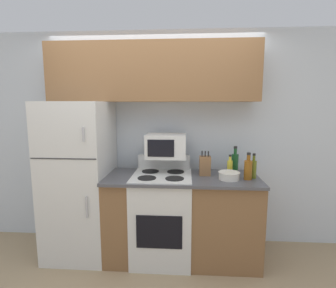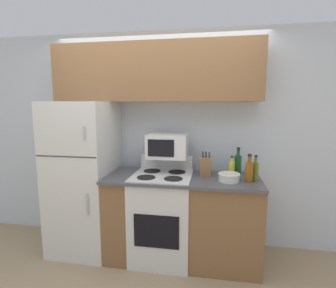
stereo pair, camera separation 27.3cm
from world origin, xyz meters
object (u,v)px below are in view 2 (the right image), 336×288
at_px(refrigerator, 84,177).
at_px(bottle_olive_oil, 255,171).
at_px(bottle_wine_green, 238,164).
at_px(bottle_whiskey, 249,171).
at_px(stove, 162,215).
at_px(bowl, 229,177).
at_px(knife_block, 206,166).
at_px(microwave, 168,146).
at_px(bottle_cooking_spray, 232,168).

height_order(refrigerator, bottle_olive_oil, refrigerator).
distance_m(refrigerator, bottle_wine_green, 1.76).
xyz_separation_m(refrigerator, bottle_whiskey, (1.82, -0.14, 0.18)).
relative_size(bottle_wine_green, bottle_olive_oil, 1.15).
xyz_separation_m(refrigerator, bottle_wine_green, (1.74, 0.13, 0.19)).
height_order(stove, bowl, stove).
height_order(stove, knife_block, knife_block).
distance_m(bowl, bottle_olive_oil, 0.28).
distance_m(refrigerator, knife_block, 1.41).
bearing_deg(microwave, bowl, -18.87).
height_order(bowl, bottle_whiskey, bottle_whiskey).
relative_size(knife_block, bottle_cooking_spray, 1.22).
height_order(refrigerator, bowl, refrigerator).
relative_size(bottle_olive_oil, bottle_whiskey, 0.93).
distance_m(bottle_cooking_spray, bottle_wine_green, 0.12).
distance_m(microwave, bowl, 0.75).
bearing_deg(refrigerator, bottle_olive_oil, -2.35).
bearing_deg(bottle_wine_green, stove, -166.56).
height_order(knife_block, bottle_wine_green, bottle_wine_green).
height_order(bottle_cooking_spray, bottle_olive_oil, bottle_olive_oil).
relative_size(stove, microwave, 2.54).
bearing_deg(stove, knife_block, 7.62).
bearing_deg(stove, bottle_olive_oil, -1.08).
xyz_separation_m(stove, microwave, (0.03, 0.14, 0.75)).
relative_size(bowl, bottle_olive_oil, 0.84).
height_order(bottle_olive_oil, bottle_whiskey, bottle_whiskey).
height_order(microwave, bottle_wine_green, microwave).
xyz_separation_m(refrigerator, bottle_olive_oil, (1.89, -0.08, 0.18)).
bearing_deg(bowl, bottle_wine_green, 68.97).
height_order(stove, microwave, microwave).
bearing_deg(refrigerator, knife_block, 0.08).
bearing_deg(bottle_cooking_spray, bottle_whiskey, -49.85).
xyz_separation_m(refrigerator, bottle_cooking_spray, (1.67, 0.05, 0.16)).
bearing_deg(microwave, bottle_olive_oil, -9.65).
xyz_separation_m(stove, bowl, (0.70, -0.09, 0.49)).
xyz_separation_m(microwave, bowl, (0.66, -0.23, -0.26)).
relative_size(microwave, bottle_whiskey, 1.56).
bearing_deg(bottle_olive_oil, bowl, -165.03).
distance_m(knife_block, bottle_whiskey, 0.45).
xyz_separation_m(knife_block, bottle_whiskey, (0.43, -0.14, 0.00)).
xyz_separation_m(refrigerator, stove, (0.94, -0.06, -0.37)).
relative_size(bottle_cooking_spray, bottle_whiskey, 0.79).
xyz_separation_m(microwave, bottle_olive_oil, (0.92, -0.16, -0.20)).
bearing_deg(bottle_olive_oil, knife_block, 170.86).
bearing_deg(knife_block, bottle_wine_green, 20.85).
bearing_deg(knife_block, stove, -172.38).
bearing_deg(knife_block, bowl, -32.38).
relative_size(refrigerator, bowl, 7.89).
bearing_deg(stove, bottle_wine_green, 13.44).
xyz_separation_m(refrigerator, knife_block, (1.40, 0.00, 0.18)).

